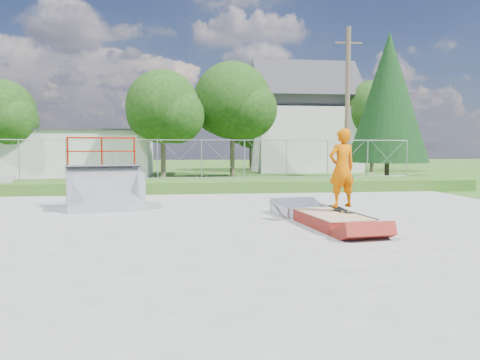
# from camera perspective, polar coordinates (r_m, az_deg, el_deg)

# --- Properties ---
(ground) EXTENTS (120.00, 120.00, 0.00)m
(ground) POSITION_cam_1_polar(r_m,az_deg,el_deg) (11.30, -2.16, -5.97)
(ground) COLOR #285A19
(ground) RESTS_ON ground
(concrete_pad) EXTENTS (20.00, 16.00, 0.04)m
(concrete_pad) POSITION_cam_1_polar(r_m,az_deg,el_deg) (11.29, -2.16, -5.87)
(concrete_pad) COLOR gray
(concrete_pad) RESTS_ON ground
(grass_berm) EXTENTS (24.00, 3.00, 0.50)m
(grass_berm) POSITION_cam_1_polar(r_m,az_deg,el_deg) (20.67, -4.56, -0.71)
(grass_berm) COLOR #285A19
(grass_berm) RESTS_ON ground
(grind_box) EXTENTS (1.40, 2.49, 0.35)m
(grind_box) POSITION_cam_1_polar(r_m,az_deg,el_deg) (11.61, 11.14, -4.88)
(grind_box) COLOR maroon
(grind_box) RESTS_ON concrete_pad
(quarter_pipe) EXTENTS (2.68, 2.42, 2.28)m
(quarter_pipe) POSITION_cam_1_polar(r_m,az_deg,el_deg) (15.10, -16.15, 0.76)
(quarter_pipe) COLOR #929499
(quarter_pipe) RESTS_ON concrete_pad
(flat_bank_ramp) EXTENTS (1.58, 1.65, 0.42)m
(flat_bank_ramp) POSITION_cam_1_polar(r_m,az_deg,el_deg) (13.44, 7.45, -3.48)
(flat_bank_ramp) COLOR #929499
(flat_bank_ramp) RESTS_ON concrete_pad
(skateboard) EXTENTS (0.46, 0.82, 0.13)m
(skateboard) POSITION_cam_1_polar(r_m,az_deg,el_deg) (11.96, 12.24, -3.57)
(skateboard) COLOR black
(skateboard) RESTS_ON grind_box
(skater) EXTENTS (0.79, 0.60, 1.95)m
(skater) POSITION_cam_1_polar(r_m,az_deg,el_deg) (11.87, 12.31, 1.10)
(skater) COLOR #CF5B00
(skater) RESTS_ON grind_box
(chain_link_fence) EXTENTS (20.00, 0.06, 1.80)m
(chain_link_fence) POSITION_cam_1_polar(r_m,az_deg,el_deg) (21.61, -4.71, 2.55)
(chain_link_fence) COLOR gray
(chain_link_fence) RESTS_ON grass_berm
(utility_building_flat) EXTENTS (10.00, 6.00, 3.00)m
(utility_building_flat) POSITION_cam_1_polar(r_m,az_deg,el_deg) (33.81, -19.35, 3.04)
(utility_building_flat) COLOR beige
(utility_building_flat) RESTS_ON ground
(gable_house) EXTENTS (8.40, 6.08, 8.94)m
(gable_house) POSITION_cam_1_polar(r_m,az_deg,el_deg) (38.45, 7.77, 6.81)
(gable_house) COLOR beige
(gable_house) RESTS_ON ground
(utility_pole) EXTENTS (0.24, 0.24, 8.00)m
(utility_pole) POSITION_cam_1_polar(r_m,az_deg,el_deg) (24.68, 12.96, 8.69)
(utility_pole) COLOR brown
(utility_pole) RESTS_ON ground
(tree_left_near) EXTENTS (4.76, 4.48, 6.65)m
(tree_left_near) POSITION_cam_1_polar(r_m,az_deg,el_deg) (29.01, -8.93, 8.51)
(tree_left_near) COLOR brown
(tree_left_near) RESTS_ON ground
(tree_center) EXTENTS (5.44, 5.12, 7.60)m
(tree_center) POSITION_cam_1_polar(r_m,az_deg,el_deg) (31.25, -0.39, 9.35)
(tree_center) COLOR brown
(tree_center) RESTS_ON ground
(tree_left_far) EXTENTS (4.42, 4.16, 6.18)m
(tree_left_far) POSITION_cam_1_polar(r_m,az_deg,el_deg) (32.80, -26.74, 7.07)
(tree_left_far) COLOR brown
(tree_left_far) RESTS_ON ground
(tree_right_far) EXTENTS (5.10, 4.80, 7.12)m
(tree_right_far) POSITION_cam_1_polar(r_m,az_deg,el_deg) (38.18, 16.37, 7.77)
(tree_right_far) COLOR brown
(tree_right_far) RESTS_ON ground
(tree_back_mid) EXTENTS (4.08, 3.84, 5.70)m
(tree_back_mid) POSITION_cam_1_polar(r_m,az_deg,el_deg) (39.46, 1.70, 6.48)
(tree_back_mid) COLOR brown
(tree_back_mid) RESTS_ON ground
(conifer_tree) EXTENTS (5.04, 5.04, 9.10)m
(conifer_tree) POSITION_cam_1_polar(r_m,az_deg,el_deg) (31.10, 17.64, 9.56)
(conifer_tree) COLOR brown
(conifer_tree) RESTS_ON ground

